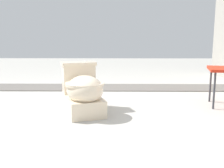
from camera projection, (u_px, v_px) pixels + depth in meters
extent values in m
plane|color=#A8A59E|center=(69.00, 112.00, 2.72)|extent=(14.00, 14.00, 0.00)
cube|color=#605B56|center=(117.00, 87.00, 4.04)|extent=(0.56, 8.00, 0.01)
cube|color=beige|center=(83.00, 104.00, 2.71)|extent=(0.68, 0.52, 0.17)
ellipsoid|color=beige|center=(85.00, 90.00, 2.59)|extent=(0.53, 0.48, 0.28)
cylinder|color=beige|center=(85.00, 84.00, 2.58)|extent=(0.50, 0.50, 0.03)
cube|color=beige|center=(79.00, 79.00, 2.87)|extent=(0.28, 0.38, 0.30)
cube|color=beige|center=(78.00, 64.00, 2.84)|extent=(0.31, 0.41, 0.04)
cylinder|color=silver|center=(85.00, 61.00, 2.86)|extent=(0.02, 0.02, 0.01)
cylinder|color=#38383D|center=(214.00, 91.00, 2.82)|extent=(0.02, 0.02, 0.40)
cylinder|color=#38383D|center=(210.00, 85.00, 3.14)|extent=(0.02, 0.02, 0.40)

